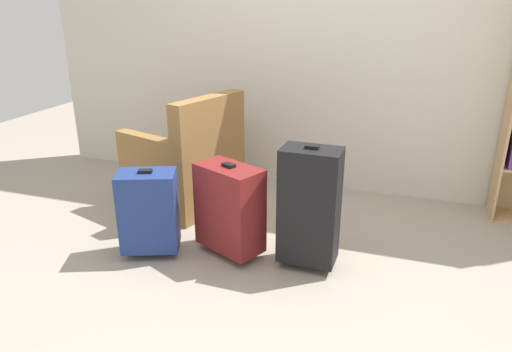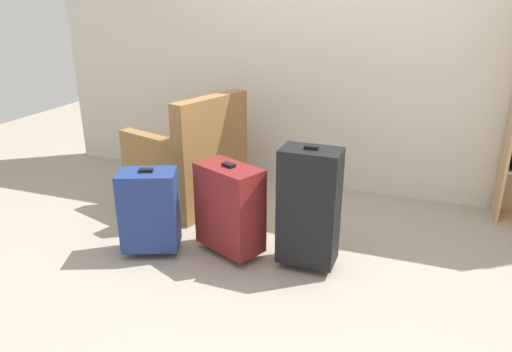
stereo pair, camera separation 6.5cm
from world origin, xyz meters
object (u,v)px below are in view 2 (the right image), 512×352
at_px(suitcase_dark_red, 230,208).
at_px(suitcase_navy_blue, 149,210).
at_px(armchair, 190,166).
at_px(mug, 254,205).
at_px(suitcase_black, 309,207).

bearing_deg(suitcase_dark_red, suitcase_navy_blue, -160.94).
bearing_deg(suitcase_navy_blue, suitcase_dark_red, 19.06).
relative_size(armchair, mug, 7.50).
bearing_deg(armchair, suitcase_dark_red, -46.01).
xyz_separation_m(armchair, suitcase_black, (1.12, -0.63, 0.09)).
bearing_deg(suitcase_dark_red, armchair, 133.99).
xyz_separation_m(suitcase_navy_blue, suitcase_black, (0.99, 0.18, 0.10)).
height_order(suitcase_navy_blue, suitcase_black, suitcase_black).
distance_m(mug, suitcase_black, 0.95).
bearing_deg(suitcase_black, suitcase_dark_red, -178.78).
xyz_separation_m(armchair, suitcase_dark_red, (0.62, -0.64, 0.01)).
height_order(mug, suitcase_black, suitcase_black).
xyz_separation_m(suitcase_dark_red, suitcase_navy_blue, (-0.48, -0.17, -0.02)).
distance_m(armchair, suitcase_black, 1.29).
bearing_deg(suitcase_black, armchair, 150.86).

